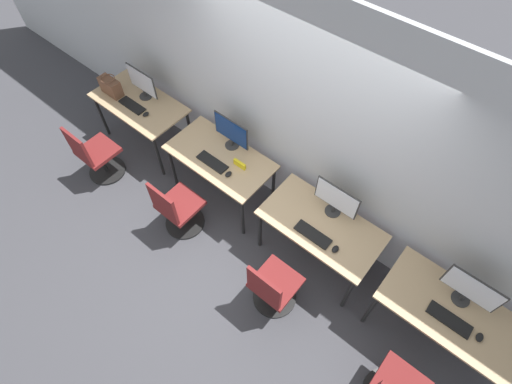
{
  "coord_description": "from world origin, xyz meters",
  "views": [
    {
      "loc": [
        1.5,
        -1.68,
        4.3
      ],
      "look_at": [
        0.0,
        0.13,
        0.9
      ],
      "focal_mm": 28.0,
      "sensor_mm": 36.0,
      "label": 1
    }
  ],
  "objects_px": {
    "mouse_far_left": "(146,114)",
    "handbag": "(111,86)",
    "office_chair_far_left": "(96,157)",
    "office_chair_left": "(178,210)",
    "monitor_far_left": "(142,83)",
    "keyboard_far_right": "(449,319)",
    "mouse_left": "(228,174)",
    "mouse_far_right": "(480,337)",
    "keyboard_left": "(212,162)",
    "keyboard_far_left": "(132,105)",
    "keyboard_right": "(313,234)",
    "monitor_left": "(231,132)",
    "office_chair_right": "(273,289)",
    "monitor_far_right": "(471,290)",
    "monitor_right": "(336,199)",
    "mouse_right": "(335,249)"
  },
  "relations": [
    {
      "from": "monitor_left",
      "to": "keyboard_right",
      "type": "xyz_separation_m",
      "value": [
        1.42,
        -0.38,
        -0.21
      ]
    },
    {
      "from": "keyboard_far_left",
      "to": "keyboard_right",
      "type": "distance_m",
      "value": 2.84
    },
    {
      "from": "office_chair_left",
      "to": "office_chair_far_left",
      "type": "bearing_deg",
      "value": -175.92
    },
    {
      "from": "monitor_far_left",
      "to": "keyboard_left",
      "type": "xyz_separation_m",
      "value": [
        1.42,
        -0.26,
        -0.21
      ]
    },
    {
      "from": "mouse_far_left",
      "to": "mouse_left",
      "type": "height_order",
      "value": "same"
    },
    {
      "from": "monitor_right",
      "to": "keyboard_far_left",
      "type": "bearing_deg",
      "value": -173.97
    },
    {
      "from": "office_chair_far_left",
      "to": "keyboard_left",
      "type": "bearing_deg",
      "value": 24.76
    },
    {
      "from": "monitor_left",
      "to": "monitor_right",
      "type": "relative_size",
      "value": 1.0
    },
    {
      "from": "monitor_left",
      "to": "mouse_right",
      "type": "xyz_separation_m",
      "value": [
        1.69,
        -0.37,
        -0.21
      ]
    },
    {
      "from": "office_chair_far_left",
      "to": "keyboard_far_right",
      "type": "xyz_separation_m",
      "value": [
        4.3,
        0.7,
        0.39
      ]
    },
    {
      "from": "office_chair_right",
      "to": "mouse_right",
      "type": "bearing_deg",
      "value": 61.78
    },
    {
      "from": "monitor_far_left",
      "to": "office_chair_right",
      "type": "height_order",
      "value": "monitor_far_left"
    },
    {
      "from": "keyboard_far_left",
      "to": "office_chair_left",
      "type": "distance_m",
      "value": 1.53
    },
    {
      "from": "keyboard_far_right",
      "to": "keyboard_far_left",
      "type": "bearing_deg",
      "value": -179.92
    },
    {
      "from": "monitor_right",
      "to": "handbag",
      "type": "relative_size",
      "value": 1.62
    },
    {
      "from": "mouse_far_left",
      "to": "office_chair_far_left",
      "type": "bearing_deg",
      "value": -112.9
    },
    {
      "from": "handbag",
      "to": "keyboard_left",
      "type": "bearing_deg",
      "value": -0.75
    },
    {
      "from": "monitor_far_left",
      "to": "keyboard_left",
      "type": "bearing_deg",
      "value": -10.25
    },
    {
      "from": "office_chair_right",
      "to": "mouse_far_right",
      "type": "bearing_deg",
      "value": 20.95
    },
    {
      "from": "monitor_left",
      "to": "keyboard_left",
      "type": "bearing_deg",
      "value": -90.0
    },
    {
      "from": "keyboard_left",
      "to": "office_chair_left",
      "type": "distance_m",
      "value": 0.7
    },
    {
      "from": "keyboard_far_right",
      "to": "handbag",
      "type": "relative_size",
      "value": 1.3
    },
    {
      "from": "mouse_right",
      "to": "keyboard_left",
      "type": "bearing_deg",
      "value": 178.82
    },
    {
      "from": "monitor_left",
      "to": "office_chair_right",
      "type": "bearing_deg",
      "value": -34.77
    },
    {
      "from": "mouse_right",
      "to": "mouse_far_right",
      "type": "relative_size",
      "value": 1.0
    },
    {
      "from": "monitor_far_right",
      "to": "mouse_right",
      "type": "bearing_deg",
      "value": -164.9
    },
    {
      "from": "mouse_far_left",
      "to": "office_chair_right",
      "type": "height_order",
      "value": "office_chair_right"
    },
    {
      "from": "office_chair_far_left",
      "to": "monitor_right",
      "type": "distance_m",
      "value": 3.1
    },
    {
      "from": "monitor_left",
      "to": "keyboard_far_right",
      "type": "distance_m",
      "value": 2.86
    },
    {
      "from": "mouse_left",
      "to": "mouse_right",
      "type": "height_order",
      "value": "same"
    },
    {
      "from": "mouse_far_right",
      "to": "handbag",
      "type": "bearing_deg",
      "value": -179.71
    },
    {
      "from": "mouse_left",
      "to": "keyboard_far_right",
      "type": "xyz_separation_m",
      "value": [
        2.58,
        0.05,
        -0.01
      ]
    },
    {
      "from": "monitor_left",
      "to": "handbag",
      "type": "xyz_separation_m",
      "value": [
        -1.8,
        -0.32,
        -0.11
      ]
    },
    {
      "from": "mouse_left",
      "to": "keyboard_right",
      "type": "height_order",
      "value": "mouse_left"
    },
    {
      "from": "monitor_right",
      "to": "keyboard_far_right",
      "type": "bearing_deg",
      "value": -11.7
    },
    {
      "from": "office_chair_far_left",
      "to": "office_chair_left",
      "type": "height_order",
      "value": "same"
    },
    {
      "from": "monitor_left",
      "to": "handbag",
      "type": "distance_m",
      "value": 1.83
    },
    {
      "from": "monitor_left",
      "to": "keyboard_far_right",
      "type": "bearing_deg",
      "value": -6.2
    },
    {
      "from": "monitor_right",
      "to": "handbag",
      "type": "bearing_deg",
      "value": -174.64
    },
    {
      "from": "monitor_far_left",
      "to": "keyboard_far_right",
      "type": "bearing_deg",
      "value": -3.02
    },
    {
      "from": "keyboard_far_left",
      "to": "mouse_far_right",
      "type": "distance_m",
      "value": 4.53
    },
    {
      "from": "keyboard_left",
      "to": "mouse_right",
      "type": "height_order",
      "value": "mouse_right"
    },
    {
      "from": "mouse_far_left",
      "to": "handbag",
      "type": "bearing_deg",
      "value": -179.57
    },
    {
      "from": "mouse_left",
      "to": "monitor_right",
      "type": "xyz_separation_m",
      "value": [
        1.16,
        0.34,
        0.21
      ]
    },
    {
      "from": "keyboard_right",
      "to": "mouse_far_right",
      "type": "bearing_deg",
      "value": 2.92
    },
    {
      "from": "monitor_far_left",
      "to": "mouse_far_left",
      "type": "xyz_separation_m",
      "value": [
        0.26,
        -0.23,
        -0.21
      ]
    },
    {
      "from": "monitor_far_left",
      "to": "keyboard_far_left",
      "type": "bearing_deg",
      "value": -90.0
    },
    {
      "from": "keyboard_left",
      "to": "monitor_far_right",
      "type": "relative_size",
      "value": 0.8
    },
    {
      "from": "keyboard_far_left",
      "to": "monitor_far_right",
      "type": "xyz_separation_m",
      "value": [
        4.26,
        0.25,
        0.21
      ]
    },
    {
      "from": "monitor_left",
      "to": "mouse_far_right",
      "type": "distance_m",
      "value": 3.13
    }
  ]
}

